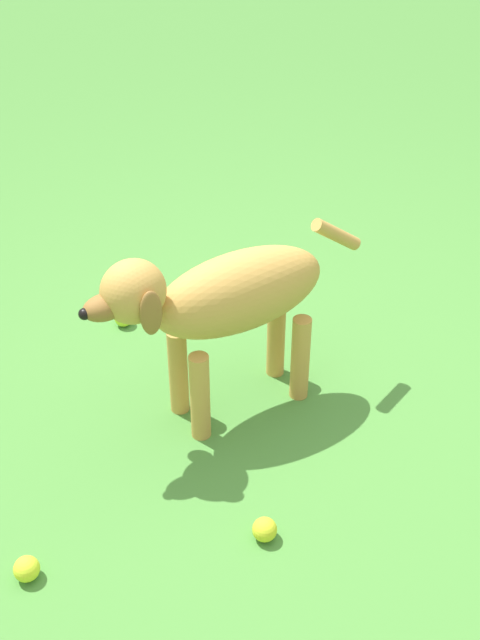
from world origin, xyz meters
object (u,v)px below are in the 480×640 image
object	(u,v)px
tennis_ball_0	(123,318)
tennis_ball_1	(265,529)
tennis_ball_2	(27,569)
dog	(224,300)

from	to	relation	value
tennis_ball_0	tennis_ball_1	size ratio (longest dim) A/B	1.00
tennis_ball_0	tennis_ball_2	distance (m)	1.10
dog	tennis_ball_1	xyz separation A→B (m)	(-0.53, 0.04, -0.38)
tennis_ball_0	tennis_ball_1	xyz separation A→B (m)	(-1.07, -0.20, 0.00)
dog	tennis_ball_2	world-z (taller)	dog
tennis_ball_0	tennis_ball_2	world-z (taller)	same
dog	tennis_ball_2	distance (m)	0.89
dog	tennis_ball_2	bearing A→B (deg)	21.90
tennis_ball_0	tennis_ball_2	xyz separation A→B (m)	(-1.03, 0.40, 0.00)
dog	tennis_ball_0	world-z (taller)	dog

